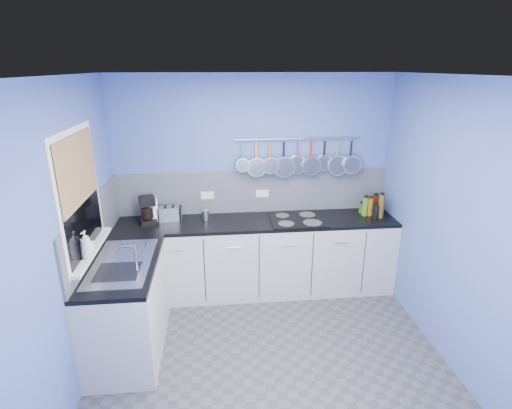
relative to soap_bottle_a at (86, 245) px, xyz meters
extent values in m
cube|color=#47474C|center=(1.53, -0.12, -1.18)|extent=(3.20, 3.00, 0.02)
cube|color=white|center=(1.53, -0.12, 1.34)|extent=(3.20, 3.00, 0.02)
cube|color=#4C62B0|center=(1.53, 1.39, 0.08)|extent=(3.20, 0.02, 2.50)
cube|color=#4C62B0|center=(1.53, -1.63, 0.08)|extent=(3.20, 0.02, 2.50)
cube|color=#4C62B0|center=(-0.08, -0.12, 0.08)|extent=(0.02, 3.00, 2.50)
cube|color=#4C62B0|center=(3.14, -0.12, 0.08)|extent=(0.02, 3.00, 2.50)
cube|color=gray|center=(1.53, 1.36, -0.02)|extent=(3.20, 0.02, 0.50)
cube|color=gray|center=(-0.06, 0.48, -0.02)|extent=(0.02, 1.80, 0.50)
cube|color=beige|center=(1.53, 1.08, -0.74)|extent=(3.20, 0.60, 0.86)
cube|color=black|center=(1.53, 1.08, -0.29)|extent=(3.20, 0.60, 0.04)
cube|color=beige|center=(0.23, 0.18, -0.74)|extent=(0.60, 1.20, 0.86)
cube|color=black|center=(0.23, 0.18, -0.29)|extent=(0.60, 1.20, 0.04)
cube|color=white|center=(-0.05, 0.18, 0.38)|extent=(0.01, 1.00, 1.10)
cube|color=black|center=(-0.04, 0.18, 0.38)|extent=(0.01, 0.90, 1.00)
cube|color=#A56E4C|center=(-0.03, 0.18, 0.61)|extent=(0.01, 0.90, 0.55)
cube|color=white|center=(-0.02, 0.18, -0.13)|extent=(0.10, 0.98, 0.03)
cube|color=silver|center=(0.23, 0.18, -0.27)|extent=(0.50, 0.95, 0.01)
cube|color=white|center=(0.98, 1.35, -0.04)|extent=(0.15, 0.01, 0.09)
cube|color=white|center=(1.63, 1.35, -0.04)|extent=(0.15, 0.01, 0.09)
cylinder|color=silver|center=(2.03, 1.33, 0.61)|extent=(1.45, 0.02, 0.02)
imported|color=white|center=(0.00, 0.00, 0.00)|extent=(0.11, 0.11, 0.24)
imported|color=white|center=(0.00, 0.05, -0.03)|extent=(0.09, 0.09, 0.17)
cylinder|color=white|center=(0.37, 1.15, -0.13)|extent=(0.15, 0.15, 0.28)
cube|color=silver|center=(0.55, 1.19, -0.19)|extent=(0.27, 0.19, 0.16)
cylinder|color=silver|center=(0.96, 1.15, -0.21)|extent=(0.10, 0.10, 0.11)
cube|color=black|center=(1.99, 1.04, -0.26)|extent=(0.61, 0.54, 0.01)
cylinder|color=#4C190C|center=(2.98, 1.20, -0.16)|extent=(0.07, 0.07, 0.21)
cylinder|color=olive|center=(2.91, 1.19, -0.21)|extent=(0.05, 0.05, 0.13)
cylinder|color=#265919|center=(2.81, 1.19, -0.21)|extent=(0.07, 0.07, 0.12)
cylinder|color=black|center=(3.00, 1.09, -0.16)|extent=(0.07, 0.07, 0.22)
cylinder|color=#8C5914|center=(2.87, 1.11, -0.16)|extent=(0.07, 0.07, 0.21)
cylinder|color=#3F721E|center=(2.82, 1.10, -0.16)|extent=(0.07, 0.07, 0.22)
cylinder|color=brown|center=(2.97, 1.01, -0.13)|extent=(0.07, 0.07, 0.28)
cylinder|color=black|center=(2.90, 1.00, -0.19)|extent=(0.07, 0.07, 0.15)
camera|label=1|loc=(1.10, -3.10, 1.39)|focal=27.73mm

